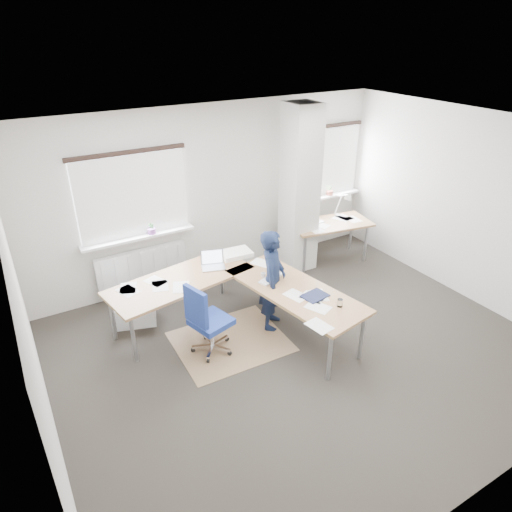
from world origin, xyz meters
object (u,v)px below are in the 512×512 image
desk_main (239,285)px  desk_side (330,225)px  task_chair (209,333)px  person (272,280)px

desk_main → desk_side: 2.56m
desk_main → desk_side: (2.36, 1.00, -0.01)m
desk_side → task_chair: bearing=-146.6°
desk_main → task_chair: size_ratio=2.73×
person → task_chair: bearing=136.1°
task_chair → person: person is taller
task_chair → desk_side: bearing=7.8°
desk_main → desk_side: size_ratio=1.88×
task_chair → desk_main: bearing=9.2°
desk_side → person: person is taller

